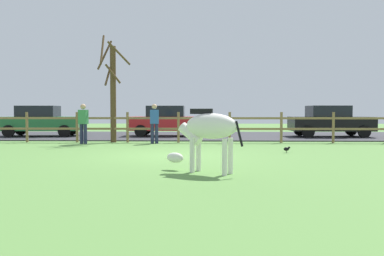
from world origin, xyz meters
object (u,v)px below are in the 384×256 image
object	(u,v)px
visitor_right_of_tree	(154,122)
bare_tree	(112,89)
zebra	(208,131)
parked_car_red	(168,121)
parked_car_black	(330,121)
visitor_left_of_tree	(83,122)
crow_on_grass	(287,149)
parked_car_green	(41,121)

from	to	relation	value
visitor_right_of_tree	bare_tree	bearing A→B (deg)	162.13
zebra	parked_car_red	bearing A→B (deg)	99.04
parked_car_black	visitor_left_of_tree	xyz separation A→B (m)	(-11.28, -4.22, 0.06)
zebra	bare_tree	bearing A→B (deg)	115.22
parked_car_red	parked_car_black	distance (m)	8.21
bare_tree	parked_car_red	size ratio (longest dim) A/B	1.16
crow_on_grass	parked_car_green	size ratio (longest dim) A/B	0.05
crow_on_grass	parked_car_black	world-z (taller)	parked_car_black
bare_tree	parked_car_red	distance (m)	4.47
crow_on_grass	parked_car_red	size ratio (longest dim) A/B	0.05
parked_car_red	visitor_right_of_tree	bearing A→B (deg)	-92.65
visitor_left_of_tree	visitor_right_of_tree	xyz separation A→B (m)	(2.88, 0.29, 0.00)
bare_tree	crow_on_grass	distance (m)	8.11
bare_tree	zebra	xyz separation A→B (m)	(4.01, -8.52, -1.37)
bare_tree	parked_car_black	bearing A→B (deg)	17.90
parked_car_green	visitor_right_of_tree	distance (m)	7.49
parked_car_red	parked_car_black	size ratio (longest dim) A/B	0.99
parked_car_black	visitor_right_of_tree	distance (m)	9.27
bare_tree	parked_car_red	bearing A→B (deg)	60.68
bare_tree	visitor_left_of_tree	distance (m)	1.94
crow_on_grass	parked_car_black	bearing A→B (deg)	63.95
zebra	visitor_right_of_tree	world-z (taller)	visitor_right_of_tree
visitor_left_of_tree	visitor_right_of_tree	bearing A→B (deg)	5.82
zebra	parked_car_green	distance (m)	14.60
zebra	visitor_left_of_tree	bearing A→B (deg)	123.39
parked_car_green	visitor_left_of_tree	world-z (taller)	visitor_left_of_tree
bare_tree	crow_on_grass	bearing A→B (deg)	-32.12
bare_tree	zebra	size ratio (longest dim) A/B	2.67
parked_car_green	zebra	bearing A→B (deg)	-54.39
bare_tree	parked_car_green	xyz separation A→B (m)	(-4.48, 3.35, -1.45)
parked_car_red	visitor_left_of_tree	bearing A→B (deg)	-123.90
parked_car_green	parked_car_black	world-z (taller)	same
bare_tree	visitor_left_of_tree	world-z (taller)	bare_tree
bare_tree	zebra	bearing A→B (deg)	-64.78
crow_on_grass	parked_car_black	xyz separation A→B (m)	(3.65, 7.47, 0.72)
parked_car_black	visitor_right_of_tree	xyz separation A→B (m)	(-8.40, -3.92, 0.06)
visitor_left_of_tree	zebra	bearing A→B (deg)	-56.61
zebra	parked_car_red	xyz separation A→B (m)	(-1.94, 12.21, -0.08)
parked_car_red	parked_car_black	bearing A→B (deg)	-2.58
parked_car_red	parked_car_green	world-z (taller)	same
bare_tree	parked_car_red	world-z (taller)	bare_tree
crow_on_grass	parked_car_red	bearing A→B (deg)	120.10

